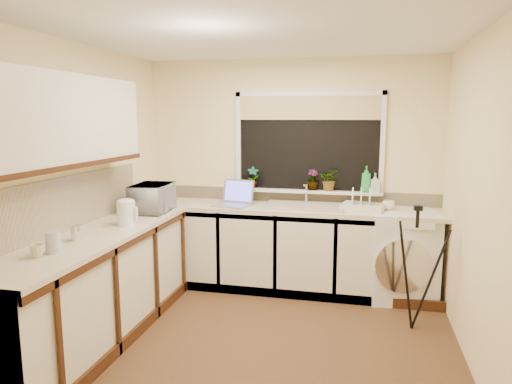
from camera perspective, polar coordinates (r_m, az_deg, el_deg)
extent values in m
plane|color=brown|center=(4.07, 0.55, -17.54)|extent=(3.20, 3.20, 0.00)
plane|color=white|center=(3.69, 0.61, 18.85)|extent=(3.20, 3.20, 0.00)
plane|color=#FBE5A7|center=(5.15, 4.16, 2.41)|extent=(3.20, 0.00, 3.20)
plane|color=#FBE5A7|center=(2.28, -7.60, -6.33)|extent=(3.20, 0.00, 3.20)
plane|color=#FBE5A7|center=(4.32, -20.64, 0.53)|extent=(0.00, 3.00, 3.00)
plane|color=#FBE5A7|center=(3.70, 25.60, -1.16)|extent=(0.00, 3.00, 3.00)
cube|color=silver|center=(5.08, -0.12, -6.83)|extent=(2.55, 0.60, 0.86)
cube|color=silver|center=(4.11, -18.79, -11.27)|extent=(0.54, 2.40, 0.86)
cube|color=beige|center=(4.91, 3.58, -2.00)|extent=(3.20, 0.60, 0.04)
cube|color=beige|center=(3.98, -19.12, -5.17)|extent=(0.60, 2.40, 0.04)
cube|color=silver|center=(3.81, -22.86, 8.01)|extent=(0.28, 1.90, 0.70)
cube|color=beige|center=(4.08, -22.74, -1.49)|extent=(0.02, 2.40, 0.45)
cube|color=beige|center=(5.17, 4.11, -0.42)|extent=(3.20, 0.02, 0.14)
cube|color=black|center=(5.08, 6.42, 5.96)|extent=(1.50, 0.02, 1.00)
cube|color=tan|center=(5.05, 6.47, 10.20)|extent=(1.50, 0.02, 0.25)
cube|color=white|center=(5.08, 6.25, 0.12)|extent=(1.60, 0.14, 0.03)
cube|color=tan|center=(4.87, 5.90, -1.71)|extent=(0.82, 0.46, 0.03)
cylinder|color=silver|center=(5.03, 6.18, -0.14)|extent=(0.03, 0.03, 0.24)
cube|color=white|center=(4.99, 17.30, -7.29)|extent=(0.72, 0.70, 0.90)
cube|color=gray|center=(4.91, -3.01, -1.64)|extent=(0.41, 0.33, 0.02)
cube|color=#585DEF|center=(5.02, -2.17, 0.13)|extent=(0.36, 0.15, 0.25)
cylinder|color=white|center=(4.20, -15.61, -2.53)|extent=(0.16, 0.16, 0.21)
cube|color=beige|center=(4.82, 12.96, -1.81)|extent=(0.47, 0.39, 0.06)
cylinder|color=#B7BBC2|center=(3.52, -23.59, -5.66)|extent=(0.10, 0.10, 0.15)
cylinder|color=silver|center=(3.81, -21.13, -4.66)|extent=(0.09, 0.09, 0.12)
imported|color=silver|center=(4.73, -12.58, -0.71)|extent=(0.37, 0.52, 0.27)
imported|color=#999999|center=(5.16, -0.34, 1.81)|extent=(0.15, 0.12, 0.24)
imported|color=#999999|center=(5.04, 6.99, 1.50)|extent=(0.17, 0.17, 0.22)
imported|color=#999999|center=(5.03, 9.02, 1.50)|extent=(0.22, 0.19, 0.24)
imported|color=green|center=(5.00, 13.34, 1.55)|extent=(0.13, 0.13, 0.28)
imported|color=#999999|center=(5.02, 14.35, 1.11)|extent=(0.10, 0.10, 0.20)
imported|color=white|center=(4.89, 15.91, -1.58)|extent=(0.13, 0.13, 0.09)
imported|color=beige|center=(3.46, -25.21, -6.55)|extent=(0.11, 0.11, 0.09)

